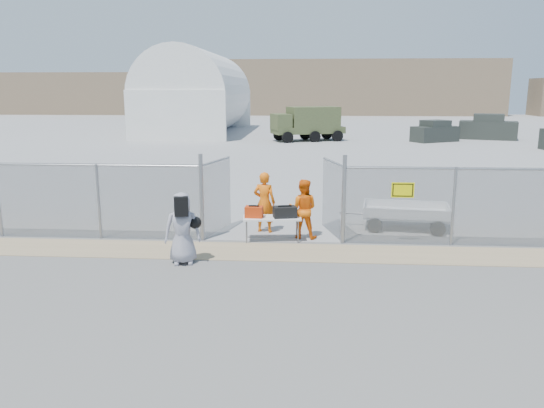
# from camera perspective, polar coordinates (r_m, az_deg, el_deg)

# --- Properties ---
(ground) EXTENTS (160.00, 160.00, 0.00)m
(ground) POSITION_cam_1_polar(r_m,az_deg,el_deg) (13.25, -0.60, -6.49)
(ground) COLOR #545454
(tarmac_inside) EXTENTS (160.00, 80.00, 0.01)m
(tarmac_inside) POSITION_cam_1_polar(r_m,az_deg,el_deg) (54.68, 2.94, 7.78)
(tarmac_inside) COLOR gray
(tarmac_inside) RESTS_ON ground
(dirt_strip) EXTENTS (44.00, 1.60, 0.01)m
(dirt_strip) POSITION_cam_1_polar(r_m,az_deg,el_deg) (14.20, -0.28, -5.17)
(dirt_strip) COLOR tan
(dirt_strip) RESTS_ON ground
(distant_hills) EXTENTS (140.00, 6.00, 9.00)m
(distant_hills) POSITION_cam_1_polar(r_m,az_deg,el_deg) (90.60, 6.66, 12.32)
(distant_hills) COLOR #7F684F
(distant_hills) RESTS_ON ground
(chain_link_fence) EXTENTS (40.00, 0.20, 2.20)m
(chain_link_fence) POSITION_cam_1_polar(r_m,az_deg,el_deg) (14.88, 0.00, 0.00)
(chain_link_fence) COLOR gray
(chain_link_fence) RESTS_ON ground
(quonset_hangar) EXTENTS (9.00, 18.00, 8.00)m
(quonset_hangar) POSITION_cam_1_polar(r_m,az_deg,el_deg) (53.65, -8.03, 11.86)
(quonset_hangar) COLOR white
(quonset_hangar) RESTS_ON ground
(folding_table) EXTENTS (1.70, 0.85, 0.70)m
(folding_table) POSITION_cam_1_polar(r_m,az_deg,el_deg) (15.17, 0.00, -2.69)
(folding_table) COLOR white
(folding_table) RESTS_ON ground
(orange_bag) EXTENTS (0.51, 0.36, 0.31)m
(orange_bag) POSITION_cam_1_polar(r_m,az_deg,el_deg) (15.03, -1.95, -0.85)
(orange_bag) COLOR red
(orange_bag) RESTS_ON folding_table
(black_duffel) EXTENTS (0.71, 0.51, 0.31)m
(black_duffel) POSITION_cam_1_polar(r_m,az_deg,el_deg) (15.02, 1.39, -0.86)
(black_duffel) COLOR black
(black_duffel) RESTS_ON folding_table
(security_worker_left) EXTENTS (0.75, 0.58, 1.85)m
(security_worker_left) POSITION_cam_1_polar(r_m,az_deg,el_deg) (15.94, -0.82, 0.18)
(security_worker_left) COLOR orange
(security_worker_left) RESTS_ON ground
(security_worker_right) EXTENTS (0.93, 0.77, 1.74)m
(security_worker_right) POSITION_cam_1_polar(r_m,az_deg,el_deg) (15.34, 3.35, -0.53)
(security_worker_right) COLOR orange
(security_worker_right) RESTS_ON ground
(visitor) EXTENTS (0.98, 0.75, 1.80)m
(visitor) POSITION_cam_1_polar(r_m,az_deg,el_deg) (13.26, -9.62, -2.59)
(visitor) COLOR gray
(visitor) RESTS_ON ground
(utility_trailer) EXTENTS (3.56, 2.17, 0.81)m
(utility_trailer) POSITION_cam_1_polar(r_m,az_deg,el_deg) (16.99, 14.15, -1.23)
(utility_trailer) COLOR white
(utility_trailer) RESTS_ON ground
(military_truck) EXTENTS (6.32, 4.18, 2.83)m
(military_truck) POSITION_cam_1_polar(r_m,az_deg,el_deg) (44.77, 3.89, 8.58)
(military_truck) COLOR #4A542E
(military_truck) RESTS_ON ground
(parked_vehicle_near) EXTENTS (4.17, 3.40, 1.73)m
(parked_vehicle_near) POSITION_cam_1_polar(r_m,az_deg,el_deg) (46.00, 17.12, 7.48)
(parked_vehicle_near) COLOR #2B302B
(parked_vehicle_near) RESTS_ON ground
(parked_vehicle_mid) EXTENTS (5.12, 3.47, 2.12)m
(parked_vehicle_mid) POSITION_cam_1_polar(r_m,az_deg,el_deg) (49.87, 22.22, 7.68)
(parked_vehicle_mid) COLOR #2B302B
(parked_vehicle_mid) RESTS_ON ground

